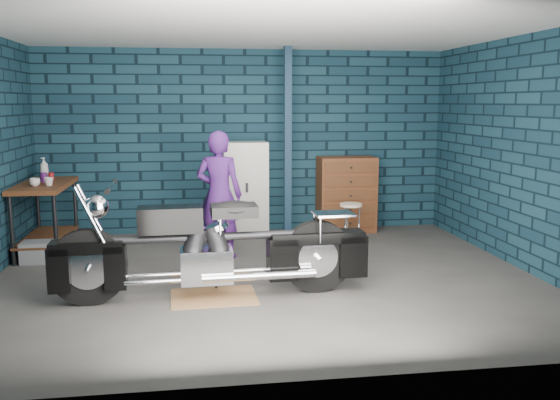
{
  "coord_description": "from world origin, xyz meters",
  "views": [
    {
      "loc": [
        -0.77,
        -6.33,
        1.93
      ],
      "look_at": [
        0.2,
        0.3,
        0.82
      ],
      "focal_mm": 38.0,
      "sensor_mm": 36.0,
      "label": 1
    }
  ],
  "objects_px": {
    "person": "(219,195)",
    "storage_bin": "(40,252)",
    "motorcycle": "(213,240)",
    "shop_stool": "(351,224)",
    "workbench": "(46,218)",
    "locker": "(245,189)",
    "tool_chest": "(346,194)"
  },
  "relations": [
    {
      "from": "workbench",
      "to": "locker",
      "type": "relative_size",
      "value": 1.02
    },
    {
      "from": "storage_bin",
      "to": "tool_chest",
      "type": "xyz_separation_m",
      "value": [
        4.15,
        1.19,
        0.43
      ]
    },
    {
      "from": "person",
      "to": "locker",
      "type": "xyz_separation_m",
      "value": [
        0.44,
        1.24,
        -0.11
      ]
    },
    {
      "from": "person",
      "to": "tool_chest",
      "type": "height_order",
      "value": "person"
    },
    {
      "from": "storage_bin",
      "to": "shop_stool",
      "type": "xyz_separation_m",
      "value": [
        4.01,
        0.4,
        0.15
      ]
    },
    {
      "from": "motorcycle",
      "to": "person",
      "type": "bearing_deg",
      "value": 83.1
    },
    {
      "from": "workbench",
      "to": "storage_bin",
      "type": "bearing_deg",
      "value": -87.71
    },
    {
      "from": "tool_chest",
      "to": "shop_stool",
      "type": "height_order",
      "value": "tool_chest"
    },
    {
      "from": "workbench",
      "to": "person",
      "type": "bearing_deg",
      "value": -13.98
    },
    {
      "from": "workbench",
      "to": "person",
      "type": "xyz_separation_m",
      "value": [
        2.21,
        -0.55,
        0.34
      ]
    },
    {
      "from": "storage_bin",
      "to": "locker",
      "type": "relative_size",
      "value": 0.3
    },
    {
      "from": "tool_chest",
      "to": "shop_stool",
      "type": "xyz_separation_m",
      "value": [
        -0.14,
        -0.78,
        -0.28
      ]
    },
    {
      "from": "motorcycle",
      "to": "shop_stool",
      "type": "distance_m",
      "value": 2.84
    },
    {
      "from": "motorcycle",
      "to": "locker",
      "type": "xyz_separation_m",
      "value": [
        0.57,
        2.82,
        0.1
      ]
    },
    {
      "from": "person",
      "to": "storage_bin",
      "type": "xyz_separation_m",
      "value": [
        -2.19,
        0.05,
        -0.67
      ]
    },
    {
      "from": "locker",
      "to": "motorcycle",
      "type": "bearing_deg",
      "value": -101.48
    },
    {
      "from": "motorcycle",
      "to": "shop_stool",
      "type": "height_order",
      "value": "motorcycle"
    },
    {
      "from": "workbench",
      "to": "locker",
      "type": "bearing_deg",
      "value": 14.5
    },
    {
      "from": "workbench",
      "to": "tool_chest",
      "type": "xyz_separation_m",
      "value": [
        4.17,
        0.69,
        0.11
      ]
    },
    {
      "from": "workbench",
      "to": "shop_stool",
      "type": "distance_m",
      "value": 4.04
    },
    {
      "from": "shop_stool",
      "to": "motorcycle",
      "type": "bearing_deg",
      "value": -133.83
    },
    {
      "from": "locker",
      "to": "tool_chest",
      "type": "height_order",
      "value": "locker"
    },
    {
      "from": "workbench",
      "to": "motorcycle",
      "type": "distance_m",
      "value": 2.98
    },
    {
      "from": "locker",
      "to": "workbench",
      "type": "bearing_deg",
      "value": -165.5
    },
    {
      "from": "locker",
      "to": "shop_stool",
      "type": "xyz_separation_m",
      "value": [
        1.38,
        -0.78,
        -0.4
      ]
    },
    {
      "from": "storage_bin",
      "to": "person",
      "type": "bearing_deg",
      "value": -1.33
    },
    {
      "from": "workbench",
      "to": "shop_stool",
      "type": "relative_size",
      "value": 2.5
    },
    {
      "from": "storage_bin",
      "to": "tool_chest",
      "type": "distance_m",
      "value": 4.34
    },
    {
      "from": "motorcycle",
      "to": "storage_bin",
      "type": "height_order",
      "value": "motorcycle"
    },
    {
      "from": "workbench",
      "to": "person",
      "type": "distance_m",
      "value": 2.31
    },
    {
      "from": "workbench",
      "to": "storage_bin",
      "type": "relative_size",
      "value": 3.38
    },
    {
      "from": "motorcycle",
      "to": "shop_stool",
      "type": "relative_size",
      "value": 4.75
    }
  ]
}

